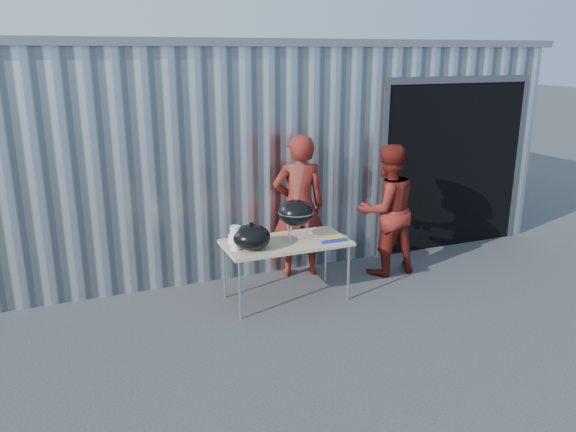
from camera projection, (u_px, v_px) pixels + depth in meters
name	position (u px, v px, depth m)	size (l,w,h in m)	color
ground	(297.00, 330.00, 6.17)	(80.00, 80.00, 0.00)	#38383A
building	(244.00, 132.00, 10.15)	(8.20, 6.20, 3.10)	silver
folding_table	(286.00, 244.00, 6.75)	(1.50, 0.75, 0.75)	tan
kettle_grill	(296.00, 206.00, 6.68)	(0.43, 0.43, 0.93)	black
grill_lid	(252.00, 237.00, 6.44)	(0.44, 0.44, 0.32)	black
paper_towels	(236.00, 238.00, 6.42)	(0.12, 0.12, 0.28)	white
white_tub	(238.00, 239.00, 6.67)	(0.20, 0.15, 0.10)	white
foil_box	(334.00, 240.00, 6.69)	(0.32, 0.05, 0.06)	#1A2AAF
person_cook	(299.00, 206.00, 7.47)	(0.70, 0.46, 1.92)	maroon
person_bystander	(386.00, 210.00, 7.55)	(0.87, 0.67, 1.78)	maroon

